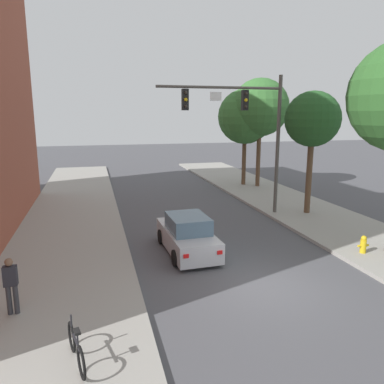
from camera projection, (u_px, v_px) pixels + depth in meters
The scene contains 10 objects.
ground_plane at pixel (262, 286), 12.48m from camera, with size 120.00×120.00×0.00m, color #4C4C51.
sidewalk_left at pixel (57, 309), 10.84m from camera, with size 5.00×60.00×0.15m, color #99968E.
traffic_signal_mast at pixel (246, 119), 19.74m from camera, with size 6.81×0.38×7.50m.
car_lead_silver at pixel (187, 236), 15.35m from camera, with size 1.94×4.29×1.60m.
pedestrian_sidewalk_left_walker at pixel (11, 283), 10.26m from camera, with size 0.36×0.22×1.64m.
bicycle_leaning at pixel (76, 348), 8.28m from camera, with size 0.46×1.74×0.98m.
fire_hydrant at pixel (363, 244), 14.95m from camera, with size 0.48×0.24×0.72m.
street_tree_second at pixel (313, 120), 20.13m from camera, with size 3.00×3.00×6.70m.
street_tree_third at pixel (260, 108), 27.77m from camera, with size 4.28×4.28×8.09m.
street_tree_farthest at pixel (245, 117), 28.57m from camera, with size 4.17×4.17×7.36m.
Camera 1 is at (-5.24, -10.59, 5.63)m, focal length 34.95 mm.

